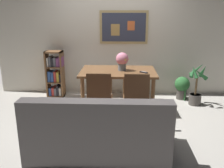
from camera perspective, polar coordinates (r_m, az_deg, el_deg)
name	(u,v)px	position (r m, az deg, el deg)	size (l,w,h in m)	color
ground_plane	(111,117)	(4.43, -0.25, -7.72)	(12.00, 12.00, 0.00)	#B7B2A8
wall_back_with_painting	(114,35)	(5.49, 0.46, 11.14)	(5.20, 0.14, 2.60)	silver
dining_table	(118,75)	(4.69, 1.40, 1.98)	(1.41, 0.93, 0.74)	brown
dining_chair_far_left	(104,71)	(5.53, -1.84, 3.13)	(0.40, 0.41, 0.91)	brown
dining_chair_near_right	(136,95)	(3.94, 5.55, -2.56)	(0.40, 0.41, 0.91)	brown
dining_chair_near_left	(100,95)	(3.95, -2.89, -2.47)	(0.40, 0.41, 0.91)	brown
dining_chair_far_right	(132,71)	(5.50, 4.55, 3.00)	(0.40, 0.41, 0.91)	brown
leather_couch	(98,132)	(3.27, -3.29, -11.08)	(1.80, 0.84, 0.84)	#514C4C
bookshelf	(55,75)	(5.50, -12.92, 2.09)	(0.36, 0.28, 1.00)	brown
potted_ivy	(182,86)	(5.46, 15.86, -0.56)	(0.31, 0.31, 0.52)	#4C4742
potted_palm	(196,88)	(5.19, 18.83, -0.89)	(0.34, 0.40, 0.84)	#4C4742
flower_vase	(122,60)	(4.65, 2.37, 5.49)	(0.24, 0.23, 0.34)	slate
tv_remote	(144,72)	(4.53, 7.35, 2.71)	(0.15, 0.13, 0.02)	black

